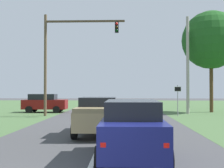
# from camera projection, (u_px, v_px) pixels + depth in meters

# --- Properties ---
(ground_plane) EXTENTS (120.00, 120.00, 0.00)m
(ground_plane) POSITION_uv_depth(u_px,v_px,m) (106.00, 129.00, 17.19)
(ground_plane) COLOR #424244
(red_suv_near) EXTENTS (2.12, 4.56, 1.90)m
(red_suv_near) POSITION_uv_depth(u_px,v_px,m) (132.00, 129.00, 9.58)
(red_suv_near) COLOR navy
(red_suv_near) RESTS_ON ground_plane
(pickup_truck_lead) EXTENTS (2.22, 5.04, 1.88)m
(pickup_truck_lead) POSITION_uv_depth(u_px,v_px,m) (98.00, 115.00, 14.98)
(pickup_truck_lead) COLOR tan
(pickup_truck_lead) RESTS_ON ground_plane
(traffic_light) EXTENTS (6.97, 0.40, 8.75)m
(traffic_light) POSITION_uv_depth(u_px,v_px,m) (64.00, 50.00, 25.72)
(traffic_light) COLOR brown
(traffic_light) RESTS_ON ground_plane
(keep_moving_sign) EXTENTS (0.60, 0.09, 2.66)m
(keep_moving_sign) POSITION_uv_depth(u_px,v_px,m) (178.00, 96.00, 25.81)
(keep_moving_sign) COLOR gray
(keep_moving_sign) RESTS_ON ground_plane
(oak_tree_right) EXTENTS (5.80, 5.80, 10.15)m
(oak_tree_right) POSITION_uv_depth(u_px,v_px,m) (211.00, 40.00, 29.95)
(oak_tree_right) COLOR #4C351E
(oak_tree_right) RESTS_ON ground_plane
(crossing_suv_far) EXTENTS (4.31, 2.15, 1.83)m
(crossing_suv_far) POSITION_uv_depth(u_px,v_px,m) (45.00, 103.00, 29.71)
(crossing_suv_far) COLOR maroon
(crossing_suv_far) RESTS_ON ground_plane
(utility_pole_right) EXTENTS (0.28, 0.28, 9.17)m
(utility_pole_right) POSITION_uv_depth(u_px,v_px,m) (188.00, 65.00, 28.14)
(utility_pole_right) COLOR #9E998E
(utility_pole_right) RESTS_ON ground_plane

